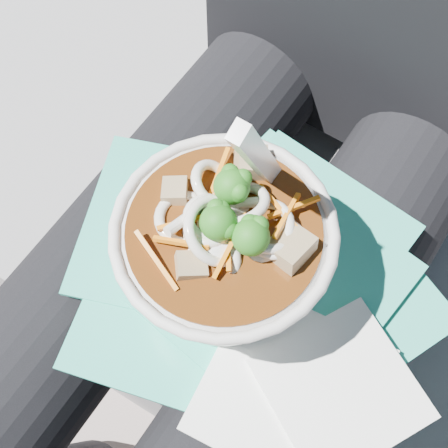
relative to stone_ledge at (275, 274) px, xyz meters
The scene contains 7 objects.
ground 0.28m from the stone_ledge, 90.00° to the right, with size 20.00×20.00×0.00m, color slate.
stone_ledge is the anchor object (origin of this frame).
lap 0.34m from the stone_ledge, 90.00° to the right, with size 0.33×0.48×0.14m.
person_body 0.33m from the stone_ledge, 90.00° to the right, with size 0.34×0.94×1.01m.
plastic_bag 0.41m from the stone_ledge, 76.69° to the right, with size 0.36×0.30×0.01m.
napkins 0.46m from the stone_ledge, 59.37° to the right, with size 0.18×0.17×0.01m.
udon_bowl 0.48m from the stone_ledge, 83.16° to the right, with size 0.17×0.17×0.21m.
Camera 1 is at (0.13, -0.18, 1.12)m, focal length 50.00 mm.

